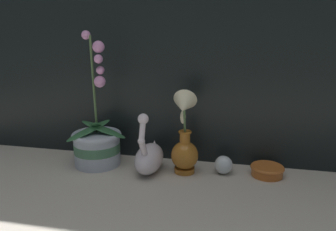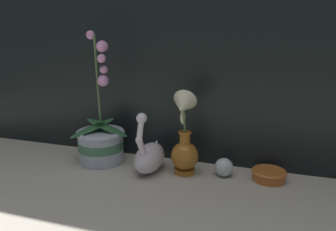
% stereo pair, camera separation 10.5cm
% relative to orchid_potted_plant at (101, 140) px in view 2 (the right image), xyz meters
% --- Properties ---
extents(ground_plane, '(2.80, 2.80, 0.00)m').
position_rel_orchid_potted_plant_xyz_m(ground_plane, '(0.29, -0.13, -0.08)').
color(ground_plane, '#BCB2A3').
extents(orchid_potted_plant, '(0.20, 0.20, 0.46)m').
position_rel_orchid_potted_plant_xyz_m(orchid_potted_plant, '(0.00, 0.00, 0.00)').
color(orchid_potted_plant, '#B2BCCC').
rests_on(orchid_potted_plant, ground_plane).
extents(swan_figurine, '(0.09, 0.19, 0.22)m').
position_rel_orchid_potted_plant_xyz_m(swan_figurine, '(0.20, -0.02, -0.03)').
color(swan_figurine, white).
rests_on(swan_figurine, ground_plane).
extents(blue_vase, '(0.09, 0.12, 0.29)m').
position_rel_orchid_potted_plant_xyz_m(blue_vase, '(0.31, -0.01, 0.03)').
color(blue_vase, '#B26B23').
rests_on(blue_vase, ground_plane).
extents(glass_sphere, '(0.06, 0.06, 0.06)m').
position_rel_orchid_potted_plant_xyz_m(glass_sphere, '(0.44, 0.01, -0.05)').
color(glass_sphere, silver).
rests_on(glass_sphere, ground_plane).
extents(amber_dish, '(0.11, 0.11, 0.03)m').
position_rel_orchid_potted_plant_xyz_m(amber_dish, '(0.58, 0.03, -0.06)').
color(amber_dish, '#C66628').
rests_on(amber_dish, ground_plane).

